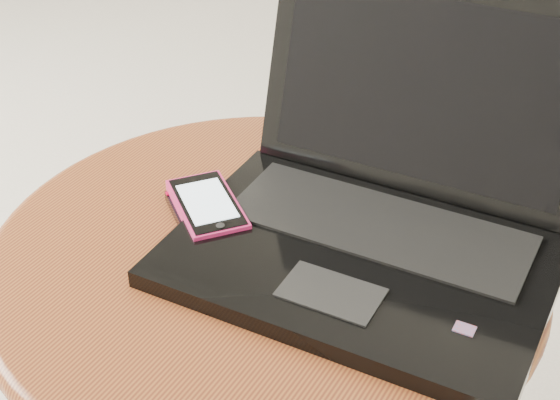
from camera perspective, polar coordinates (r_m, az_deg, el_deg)
The scene contains 4 objects.
table at distance 0.89m, azimuth -1.02°, elevation -8.14°, with size 0.57×0.57×0.45m.
laptop at distance 0.81m, azimuth 6.91°, elevation -0.63°, with size 0.37×0.33×0.23m.
phone_black at distance 0.86m, azimuth -4.89°, elevation -1.41°, with size 0.14×0.13×0.01m.
phone_pink at distance 0.86m, azimuth -5.09°, elevation -0.43°, with size 0.12×0.12×0.01m.
Camera 1 is at (0.44, -0.59, 0.95)m, focal length 52.52 mm.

